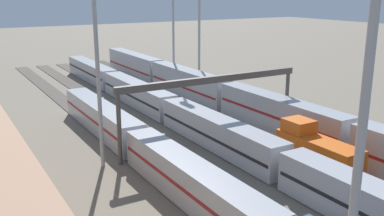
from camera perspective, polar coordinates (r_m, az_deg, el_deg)
ground_plane at (r=56.85m, az=1.36°, el=-4.22°), size 400.00×400.00×0.00m
track_bed_0 at (r=62.43m, az=9.18°, el=-2.58°), size 140.00×2.80×0.12m
track_bed_1 at (r=59.49m, az=5.46°, el=-3.34°), size 140.00×2.80×0.12m
track_bed_2 at (r=56.83m, az=1.36°, el=-4.17°), size 140.00×2.80×0.12m
track_bed_3 at (r=54.50m, az=-3.13°, el=-5.04°), size 140.00×2.80×0.12m
track_bed_4 at (r=52.54m, az=-8.00°, el=-5.95°), size 140.00×2.80×0.12m
train_on_track_4 at (r=41.64m, az=-1.57°, el=-8.51°), size 66.40×3.06×4.40m
train_on_track_0 at (r=59.37m, az=11.27°, el=-1.04°), size 119.80×3.06×5.00m
train_on_track_1 at (r=48.43m, az=15.77°, el=-5.59°), size 10.00×3.00×5.00m
train_on_track_2 at (r=55.12m, az=2.10°, el=-2.58°), size 114.80×3.06×4.40m
light_mast_0 at (r=79.46m, az=0.96°, el=13.56°), size 2.80×0.70×26.05m
light_mast_1 at (r=19.96m, az=22.43°, el=9.65°), size 2.80×0.70×27.07m
signal_gantry at (r=53.01m, az=2.68°, el=2.68°), size 0.70×25.00×8.80m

